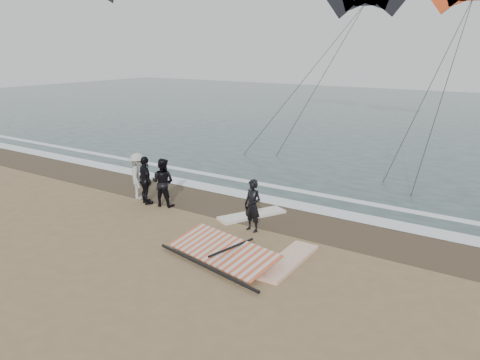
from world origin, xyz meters
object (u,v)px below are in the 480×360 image
object	(u,v)px
board_white	(287,261)
board_cream	(252,215)
sail_rig	(224,251)
man_main	(253,206)

from	to	relation	value
board_white	board_cream	world-z (taller)	board_white
board_cream	sail_rig	bearing A→B (deg)	-44.22
board_cream	board_white	bearing A→B (deg)	-15.84
sail_rig	man_main	bearing A→B (deg)	100.56
man_main	board_white	distance (m)	2.68
board_cream	sail_rig	distance (m)	3.50
board_white	board_cream	bearing A→B (deg)	135.53
man_main	sail_rig	distance (m)	2.32
man_main	sail_rig	size ratio (longest dim) A/B	0.45
board_white	sail_rig	size ratio (longest dim) A/B	0.69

